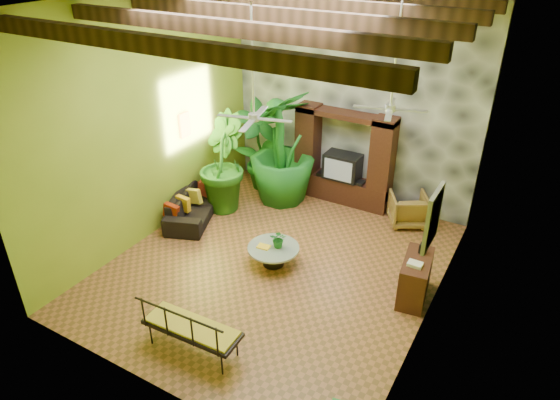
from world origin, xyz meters
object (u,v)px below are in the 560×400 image
Objects in this scene: sofa at (195,203)px; side_console at (415,278)px; wicker_armchair at (408,209)px; tall_plant_a at (259,146)px; tall_plant_b at (221,163)px; iron_bench at (189,327)px; ceiling_fan_back at (392,96)px; entertainment_center at (343,164)px; coffee_table at (273,253)px; tall_plant_c at (282,147)px; ceiling_fan_front at (254,105)px.

side_console reaches higher than sofa.
tall_plant_a is (-3.84, -0.17, 0.79)m from wicker_armchair.
tall_plant_b reaches higher than iron_bench.
ceiling_fan_back is at bearing -3.08° from tall_plant_b.
tall_plant_a reaches higher than wicker_armchair.
side_console is (2.65, -2.73, -0.55)m from entertainment_center.
iron_bench is 1.58× the size of side_console.
entertainment_center is at bearing 88.52° from coffee_table.
coffee_table is (2.57, -0.75, -0.06)m from sofa.
entertainment_center is 2.33× the size of coffee_table.
tall_plant_a is at bearing 108.65° from iron_bench.
entertainment_center is at bearing 28.63° from tall_plant_c.
ceiling_fan_front reaches higher than tall_plant_c.
iron_bench is (0.19, -2.31, -2.87)m from ceiling_fan_front.
tall_plant_c is at bearing 101.55° from iron_bench.
coffee_table is at bearing -91.48° from entertainment_center.
ceiling_fan_front is 0.86× the size of sofa.
ceiling_fan_back reaches higher than coffee_table.
entertainment_center is 5.86m from iron_bench.
tall_plant_b is at bearing 161.03° from side_console.
coffee_table is (0.12, 0.40, -3.15)m from ceiling_fan_front.
ceiling_fan_front is at bearing -40.47° from tall_plant_b.
coffee_table is at bearing -127.42° from sofa.
iron_bench reaches higher than wicker_armchair.
ceiling_fan_front reaches higher than sofa.
tall_plant_c is at bearing -21.44° from wicker_armchair.
entertainment_center is 1.47× the size of iron_bench.
tall_plant_b is at bearing -47.33° from sofa.
entertainment_center is 2.98× the size of wicker_armchair.
tall_plant_b is at bearing -9.87° from wicker_armchair.
ceiling_fan_back is 0.80× the size of tall_plant_b.
wicker_armchair is 2.62m from side_console.
ceiling_fan_front reaches higher than side_console.
wicker_armchair is at bearing 2.56° from tall_plant_a.
ceiling_fan_front is 4.10m from sofa.
tall_plant_c is 5.37m from iron_bench.
ceiling_fan_back is 3.27m from side_console.
iron_bench is at bearing -163.79° from sofa.
tall_plant_a is (0.56, 1.95, 0.84)m from sofa.
tall_plant_a reaches higher than coffee_table.
side_console is at bearing -45.90° from entertainment_center.
entertainment_center reaches higher than coffee_table.
ceiling_fan_back is 4.57m from tall_plant_a.
coffee_table is at bearing -179.05° from side_console.
iron_bench is (2.32, -4.12, -0.63)m from tall_plant_b.
ceiling_fan_front is at bearing -138.37° from ceiling_fan_back.
entertainment_center is 4.30m from ceiling_fan_front.
tall_plant_a is at bearing 157.98° from ceiling_fan_back.
ceiling_fan_front is 1.00× the size of ceiling_fan_back.
wicker_armchair is at bearing 8.02° from tall_plant_c.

